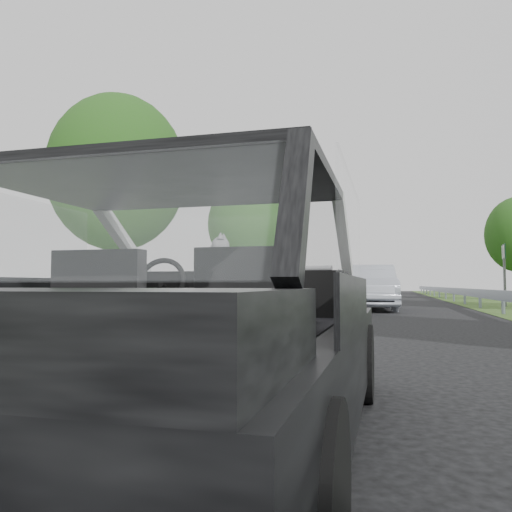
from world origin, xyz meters
The scene contains 11 objects.
ground centered at (0.00, 0.00, 0.00)m, with size 140.00×140.00×0.00m, color #2B2B2E.
subject_car centered at (0.00, 0.00, 0.72)m, with size 1.80×4.00×1.45m, color black.
dashboard centered at (0.00, 0.62, 0.85)m, with size 1.58×0.45×0.30m, color black.
driver_seat centered at (-0.40, -0.29, 0.88)m, with size 0.50×0.72×0.42m, color black.
passenger_seat centered at (0.40, -0.29, 0.88)m, with size 0.50×0.72×0.42m, color black.
steering_wheel centered at (-0.40, 0.33, 0.92)m, with size 0.36×0.36×0.04m, color black.
cat centered at (0.19, 0.64, 1.09)m, with size 0.61×0.19×0.28m, color gray.
other_car centered at (0.38, 15.81, 0.82)m, with size 1.96×4.96×1.63m, color silver.
highway_sign centered at (5.62, 19.57, 1.28)m, with size 0.10×1.02×2.56m, color #154123.
tree_5 centered at (-9.58, 15.24, 4.20)m, with size 5.55×5.55×8.40m, color #2A551D, non-canonical shape.
tree_6 centered at (-8.12, 28.98, 3.81)m, with size 5.03×5.03×7.62m, color #2A551D, non-canonical shape.
Camera 1 is at (1.06, -2.69, 0.91)m, focal length 35.00 mm.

